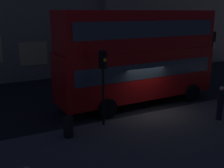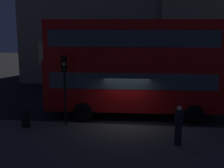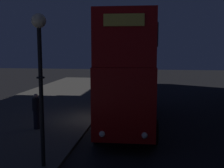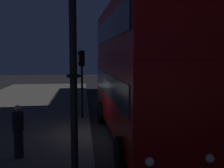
{
  "view_description": "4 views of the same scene",
  "coord_description": "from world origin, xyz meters",
  "px_view_note": "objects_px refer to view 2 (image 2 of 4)",
  "views": [
    {
      "loc": [
        -8.72,
        -12.66,
        5.59
      ],
      "look_at": [
        -2.31,
        -0.14,
        1.93
      ],
      "focal_mm": 44.82,
      "sensor_mm": 36.0,
      "label": 1
    },
    {
      "loc": [
        1.01,
        -16.0,
        5.39
      ],
      "look_at": [
        -0.84,
        0.41,
        2.13
      ],
      "focal_mm": 48.64,
      "sensor_mm": 36.0,
      "label": 2
    },
    {
      "loc": [
        15.07,
        2.5,
        4.11
      ],
      "look_at": [
        -1.84,
        0.21,
        1.9
      ],
      "focal_mm": 43.25,
      "sensor_mm": 36.0,
      "label": 3
    },
    {
      "loc": [
        11.78,
        -0.85,
        3.56
      ],
      "look_at": [
        -0.86,
        0.5,
        2.23
      ],
      "focal_mm": 44.02,
      "sensor_mm": 36.0,
      "label": 4
    }
  ],
  "objects_px": {
    "traffic_light_near_kerb": "(64,75)",
    "litter_bin": "(25,118)",
    "double_decker_bus": "(133,64)",
    "pedestrian": "(179,125)"
  },
  "relations": [
    {
      "from": "traffic_light_near_kerb",
      "to": "pedestrian",
      "type": "height_order",
      "value": "traffic_light_near_kerb"
    },
    {
      "from": "double_decker_bus",
      "to": "litter_bin",
      "type": "relative_size",
      "value": 10.56
    },
    {
      "from": "double_decker_bus",
      "to": "pedestrian",
      "type": "height_order",
      "value": "double_decker_bus"
    },
    {
      "from": "double_decker_bus",
      "to": "traffic_light_near_kerb",
      "type": "relative_size",
      "value": 2.75
    },
    {
      "from": "pedestrian",
      "to": "traffic_light_near_kerb",
      "type": "bearing_deg",
      "value": -63.67
    },
    {
      "from": "litter_bin",
      "to": "pedestrian",
      "type": "bearing_deg",
      "value": -11.65
    },
    {
      "from": "traffic_light_near_kerb",
      "to": "litter_bin",
      "type": "height_order",
      "value": "traffic_light_near_kerb"
    },
    {
      "from": "traffic_light_near_kerb",
      "to": "litter_bin",
      "type": "relative_size",
      "value": 3.84
    },
    {
      "from": "traffic_light_near_kerb",
      "to": "litter_bin",
      "type": "distance_m",
      "value": 3.02
    },
    {
      "from": "double_decker_bus",
      "to": "traffic_light_near_kerb",
      "type": "xyz_separation_m",
      "value": [
        -3.42,
        -2.35,
        -0.37
      ]
    }
  ]
}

